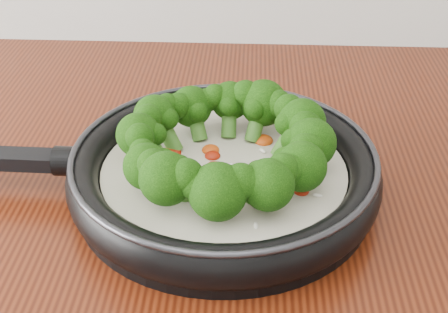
{
  "coord_description": "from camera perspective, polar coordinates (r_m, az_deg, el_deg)",
  "views": [
    {
      "loc": [
        0.11,
        0.5,
        1.31
      ],
      "look_at": [
        0.08,
        1.05,
        0.95
      ],
      "focal_mm": 49.35,
      "sensor_mm": 36.0,
      "label": 1
    }
  ],
  "objects": [
    {
      "name": "skillet",
      "position": [
        0.66,
        -0.1,
        -0.84
      ],
      "size": [
        0.53,
        0.35,
        0.1
      ],
      "color": "black",
      "rests_on": "counter"
    }
  ]
}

